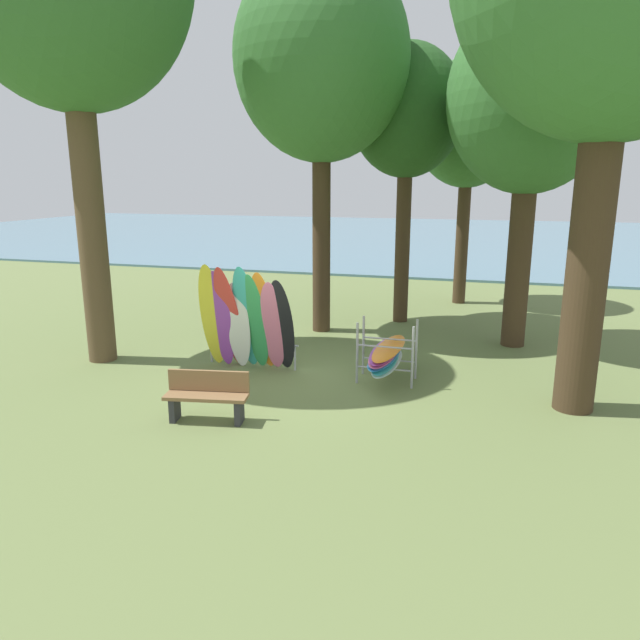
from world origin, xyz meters
name	(u,v)px	position (x,y,z in m)	size (l,w,h in m)	color
ground_plane	(300,380)	(0.00, 0.00, 0.00)	(80.00, 80.00, 0.00)	olive
lake_water	(436,237)	(0.00, 30.87, 0.05)	(80.00, 36.00, 0.10)	slate
tree_mid_behind	(322,60)	(-0.68, 3.98, 6.82)	(4.32, 4.32, 9.36)	#42301E
tree_far_left_back	(407,114)	(1.22, 5.63, 5.68)	(3.03, 3.03, 7.51)	#42301E
tree_far_right_back	(469,125)	(2.71, 8.73, 5.62)	(3.40, 3.40, 7.63)	#42301E
tree_deep_back	(532,99)	(4.26, 3.90, 5.75)	(3.80, 3.80, 8.02)	#42301E
leaning_board_pile	(246,321)	(-1.30, 0.31, 1.07)	(2.15, 0.84, 2.31)	yellow
board_storage_rack	(386,355)	(1.69, 0.42, 0.55)	(1.15, 2.13, 1.25)	#9EA0A5
park_bench	(207,395)	(-0.87, -2.40, 0.45)	(1.45, 0.64, 0.85)	#2D2D33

